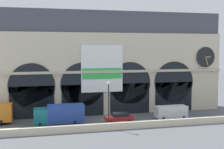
# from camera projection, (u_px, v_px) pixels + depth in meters

# --- Properties ---
(ground_plane) EXTENTS (200.00, 200.00, 0.00)m
(ground_plane) POSITION_uv_depth(u_px,v_px,m) (114.00, 121.00, 47.57)
(ground_plane) COLOR #54565B
(quay_parapet_wall) EXTENTS (90.00, 0.70, 1.03)m
(quay_parapet_wall) POSITION_uv_depth(u_px,v_px,m) (121.00, 126.00, 42.96)
(quay_parapet_wall) COLOR beige
(quay_parapet_wall) RESTS_ON ground
(station_building) EXTENTS (43.99, 5.34, 18.28)m
(station_building) POSITION_uv_depth(u_px,v_px,m) (104.00, 64.00, 54.02)
(station_building) COLOR beige
(station_building) RESTS_ON ground
(box_truck_midwest) EXTENTS (7.50, 2.91, 3.12)m
(box_truck_midwest) POSITION_uv_depth(u_px,v_px,m) (60.00, 114.00, 45.09)
(box_truck_midwest) COLOR #19727A
(box_truck_midwest) RESTS_ON ground
(car_center) EXTENTS (4.40, 2.22, 1.55)m
(car_center) POSITION_uv_depth(u_px,v_px,m) (119.00, 117.00, 46.86)
(car_center) COLOR red
(car_center) RESTS_ON ground
(van_mideast) EXTENTS (5.20, 2.48, 2.20)m
(van_mideast) POSITION_uv_depth(u_px,v_px,m) (171.00, 112.00, 49.05)
(van_mideast) COLOR white
(van_mideast) RESTS_ON ground
(street_lamp_quayside) EXTENTS (0.44, 0.44, 6.90)m
(street_lamp_quayside) POSITION_uv_depth(u_px,v_px,m) (109.00, 99.00, 43.00)
(street_lamp_quayside) COLOR black
(street_lamp_quayside) RESTS_ON ground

